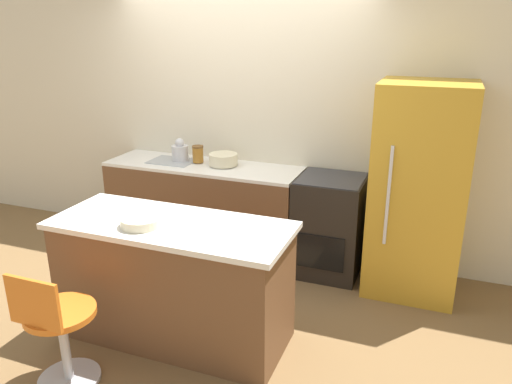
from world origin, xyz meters
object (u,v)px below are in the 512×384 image
at_px(refrigerator, 418,191).
at_px(stool_chair, 59,331).
at_px(mixing_bowl, 223,159).
at_px(kettle, 180,151).
at_px(oven_range, 329,226).

xyz_separation_m(refrigerator, stool_chair, (-1.97, -2.09, -0.50)).
xyz_separation_m(stool_chair, mixing_bowl, (0.15, 2.18, 0.58)).
relative_size(stool_chair, mixing_bowl, 3.05).
height_order(refrigerator, kettle, refrigerator).
distance_m(oven_range, kettle, 1.64).
distance_m(stool_chair, mixing_bowl, 2.26).
height_order(oven_range, kettle, kettle).
relative_size(kettle, mixing_bowl, 0.81).
height_order(kettle, mixing_bowl, kettle).
xyz_separation_m(stool_chair, kettle, (-0.32, 2.18, 0.61)).
distance_m(refrigerator, stool_chair, 2.91).
bearing_deg(stool_chair, refrigerator, 46.73).
xyz_separation_m(kettle, mixing_bowl, (0.47, 0.00, -0.04)).
bearing_deg(refrigerator, kettle, 177.77).
bearing_deg(mixing_bowl, oven_range, -2.44).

